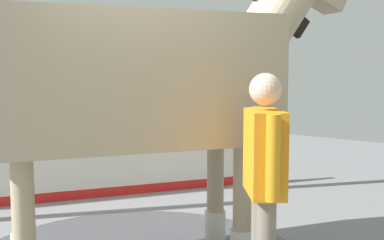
% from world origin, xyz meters
% --- Properties ---
extents(barrier_wall, '(2.28, 3.70, 1.19)m').
position_xyz_m(barrier_wall, '(1.74, -0.99, 0.55)').
color(barrier_wall, silver).
rests_on(barrier_wall, ground).
extents(roof_post_near, '(0.16, 0.16, 3.17)m').
position_xyz_m(roof_post_near, '(0.22, -2.76, 1.58)').
color(roof_post_near, olive).
rests_on(roof_post_near, ground).
extents(horse, '(2.22, 3.24, 2.71)m').
position_xyz_m(horse, '(-0.24, 0.06, 1.54)').
color(horse, tan).
rests_on(horse, ground).
extents(handler, '(0.47, 0.52, 1.61)m').
position_xyz_m(handler, '(-1.37, 0.12, 0.92)').
color(handler, '#47331E').
rests_on(handler, ground).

